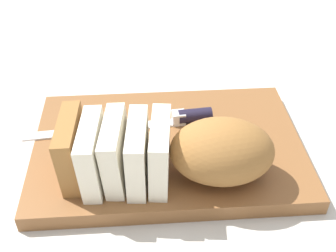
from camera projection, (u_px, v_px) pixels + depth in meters
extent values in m
plane|color=beige|center=(168.00, 154.00, 0.66)|extent=(3.00, 3.00, 0.00)
cube|color=brown|center=(168.00, 148.00, 0.65)|extent=(0.40, 0.28, 0.02)
ellipsoid|color=#996633|center=(222.00, 151.00, 0.56)|extent=(0.14, 0.10, 0.09)
cube|color=#F2E8CC|center=(160.00, 152.00, 0.56)|extent=(0.03, 0.10, 0.09)
cube|color=#F2E8CC|center=(138.00, 153.00, 0.56)|extent=(0.03, 0.10, 0.09)
cube|color=#F2E8CC|center=(116.00, 151.00, 0.56)|extent=(0.04, 0.10, 0.09)
cube|color=#F2E8CC|center=(93.00, 154.00, 0.56)|extent=(0.03, 0.10, 0.09)
cube|color=#996633|center=(72.00, 149.00, 0.56)|extent=(0.03, 0.10, 0.09)
cube|color=silver|center=(102.00, 130.00, 0.66)|extent=(0.24, 0.04, 0.00)
cylinder|color=black|center=(195.00, 115.00, 0.67)|extent=(0.05, 0.03, 0.02)
cube|color=silver|center=(179.00, 118.00, 0.67)|extent=(0.02, 0.02, 0.02)
sphere|color=#996633|center=(199.00, 133.00, 0.65)|extent=(0.01, 0.01, 0.01)
sphere|color=#996633|center=(159.00, 133.00, 0.65)|extent=(0.01, 0.01, 0.01)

